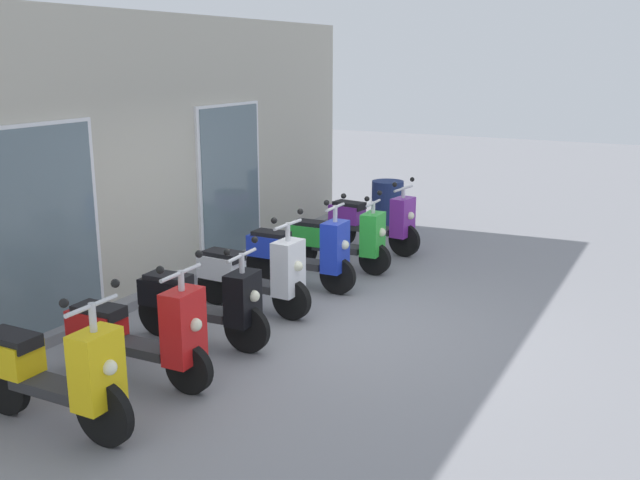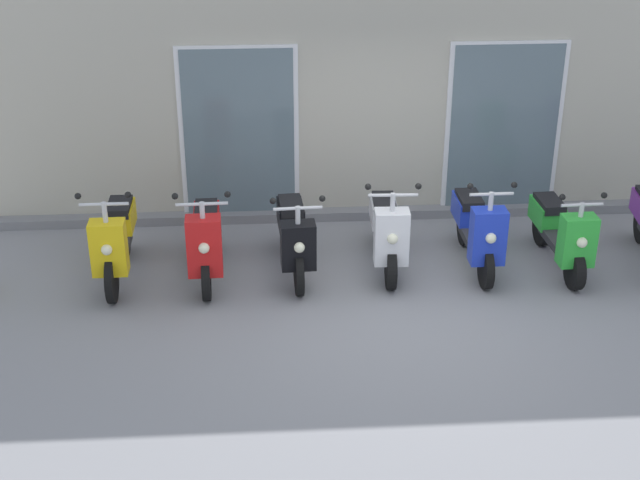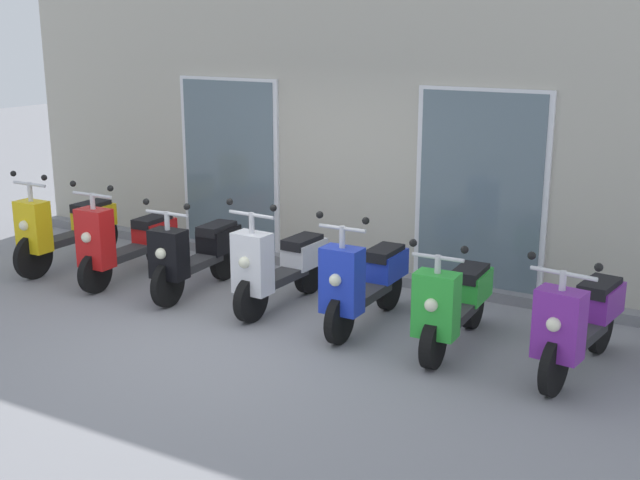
{
  "view_description": "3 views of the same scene",
  "coord_description": "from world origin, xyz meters",
  "px_view_note": "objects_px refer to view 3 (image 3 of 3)",
  "views": [
    {
      "loc": [
        -6.77,
        -3.5,
        2.94
      ],
      "look_at": [
        0.45,
        0.3,
        0.86
      ],
      "focal_mm": 40.46,
      "sensor_mm": 36.0,
      "label": 1
    },
    {
      "loc": [
        -1.39,
        -8.56,
        5.01
      ],
      "look_at": [
        -0.78,
        0.66,
        0.51
      ],
      "focal_mm": 51.4,
      "sensor_mm": 36.0,
      "label": 2
    },
    {
      "loc": [
        4.57,
        -6.04,
        2.97
      ],
      "look_at": [
        0.61,
        0.78,
        0.87
      ],
      "focal_mm": 45.92,
      "sensor_mm": 36.0,
      "label": 3
    }
  ],
  "objects_px": {
    "scooter_black": "(196,252)",
    "scooter_purple": "(580,320)",
    "scooter_yellow": "(66,228)",
    "scooter_red": "(126,241)",
    "scooter_green": "(454,302)",
    "scooter_blue": "(364,280)",
    "scooter_white": "(279,265)"
  },
  "relations": [
    {
      "from": "scooter_red",
      "to": "scooter_purple",
      "type": "relative_size",
      "value": 1.0
    },
    {
      "from": "scooter_yellow",
      "to": "scooter_black",
      "type": "xyz_separation_m",
      "value": [
        2.02,
        0.04,
        -0.04
      ]
    },
    {
      "from": "scooter_yellow",
      "to": "scooter_green",
      "type": "distance_m",
      "value": 5.11
    },
    {
      "from": "scooter_black",
      "to": "scooter_white",
      "type": "relative_size",
      "value": 1.01
    },
    {
      "from": "scooter_blue",
      "to": "scooter_purple",
      "type": "bearing_deg",
      "value": -2.25
    },
    {
      "from": "scooter_purple",
      "to": "scooter_blue",
      "type": "bearing_deg",
      "value": 177.75
    },
    {
      "from": "scooter_yellow",
      "to": "scooter_purple",
      "type": "distance_m",
      "value": 6.27
    },
    {
      "from": "scooter_red",
      "to": "scooter_blue",
      "type": "relative_size",
      "value": 1.02
    },
    {
      "from": "scooter_yellow",
      "to": "scooter_green",
      "type": "height_order",
      "value": "scooter_yellow"
    },
    {
      "from": "scooter_yellow",
      "to": "scooter_red",
      "type": "distance_m",
      "value": 1.01
    },
    {
      "from": "scooter_black",
      "to": "scooter_purple",
      "type": "bearing_deg",
      "value": -1.19
    },
    {
      "from": "scooter_white",
      "to": "scooter_green",
      "type": "relative_size",
      "value": 1.0
    },
    {
      "from": "scooter_blue",
      "to": "scooter_purple",
      "type": "relative_size",
      "value": 0.98
    },
    {
      "from": "scooter_yellow",
      "to": "scooter_black",
      "type": "relative_size",
      "value": 1.04
    },
    {
      "from": "scooter_black",
      "to": "scooter_purple",
      "type": "height_order",
      "value": "scooter_purple"
    },
    {
      "from": "scooter_white",
      "to": "scooter_green",
      "type": "distance_m",
      "value": 2.02
    },
    {
      "from": "scooter_green",
      "to": "scooter_yellow",
      "type": "bearing_deg",
      "value": 179.65
    },
    {
      "from": "scooter_white",
      "to": "scooter_red",
      "type": "bearing_deg",
      "value": -177.1
    },
    {
      "from": "scooter_blue",
      "to": "scooter_purple",
      "type": "distance_m",
      "value": 2.13
    },
    {
      "from": "scooter_red",
      "to": "scooter_purple",
      "type": "bearing_deg",
      "value": -0.37
    },
    {
      "from": "scooter_black",
      "to": "scooter_purple",
      "type": "relative_size",
      "value": 0.98
    },
    {
      "from": "scooter_red",
      "to": "scooter_white",
      "type": "bearing_deg",
      "value": 2.9
    },
    {
      "from": "scooter_white",
      "to": "scooter_blue",
      "type": "relative_size",
      "value": 0.99
    },
    {
      "from": "scooter_blue",
      "to": "scooter_green",
      "type": "relative_size",
      "value": 1.01
    },
    {
      "from": "scooter_white",
      "to": "scooter_purple",
      "type": "xyz_separation_m",
      "value": [
        3.17,
        -0.14,
        0.02
      ]
    },
    {
      "from": "scooter_red",
      "to": "scooter_blue",
      "type": "bearing_deg",
      "value": 0.92
    },
    {
      "from": "scooter_yellow",
      "to": "scooter_purple",
      "type": "relative_size",
      "value": 1.02
    },
    {
      "from": "scooter_yellow",
      "to": "scooter_red",
      "type": "height_order",
      "value": "scooter_yellow"
    },
    {
      "from": "scooter_yellow",
      "to": "scooter_white",
      "type": "bearing_deg",
      "value": 1.61
    },
    {
      "from": "scooter_blue",
      "to": "scooter_yellow",
      "type": "bearing_deg",
      "value": -179.56
    },
    {
      "from": "scooter_black",
      "to": "scooter_red",
      "type": "bearing_deg",
      "value": -176.86
    },
    {
      "from": "scooter_black",
      "to": "scooter_blue",
      "type": "xyz_separation_m",
      "value": [
        2.12,
        -0.0,
        0.02
      ]
    }
  ]
}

